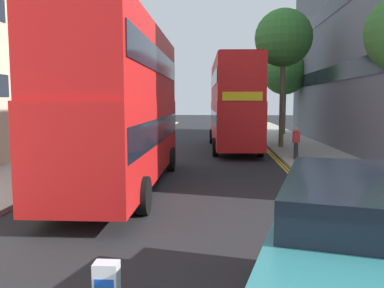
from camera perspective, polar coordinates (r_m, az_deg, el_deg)
The scene contains 10 objects.
sidewalk_right at distance 17.35m, azimuth 21.42°, elevation -4.06°, with size 4.00×80.00×0.14m, color #ADA89E.
sidewalk_left at distance 18.27m, azimuth -21.39°, elevation -3.57°, with size 4.00×80.00×0.14m, color #ADA89E.
kerb_line_outer at distance 14.92m, azimuth 16.00°, elevation -5.74°, with size 0.10×56.00×0.01m, color yellow.
kerb_line_inner at distance 14.89m, azimuth 15.39°, elevation -5.75°, with size 0.10×56.00×0.01m, color yellow.
double_decker_bus_away at distance 13.88m, azimuth -9.82°, elevation 6.11°, with size 2.88×10.83×5.64m.
double_decker_bus_oncoming at distance 25.08m, azimuth 6.00°, elevation 6.14°, with size 3.16×10.90×5.64m.
taxi_minivan at distance 5.23m, azimuth 23.08°, elevation -16.24°, with size 3.03×5.13×2.12m.
pedestrian_far at distance 20.34m, azimuth 14.87°, elevation 0.21°, with size 0.34×0.22×1.62m.
street_tree_mid at distance 26.03m, azimuth 13.13°, elevation 14.68°, with size 3.58×3.58×8.65m.
street_tree_far at distance 36.31m, azimuth 13.30°, elevation 10.02°, with size 3.92×3.92×7.42m.
Camera 1 is at (1.26, -0.27, 3.02)m, focal length 36.74 mm.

